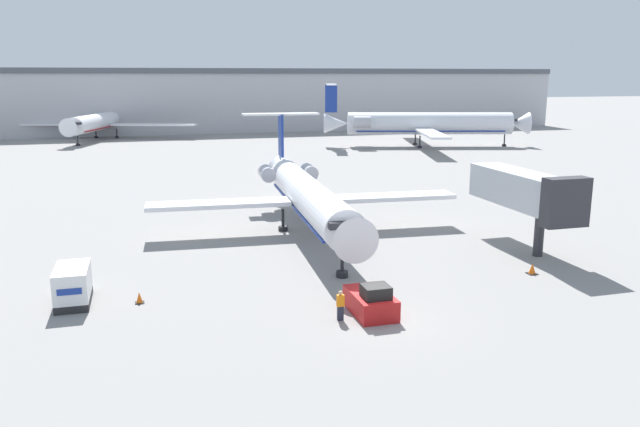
# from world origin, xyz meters

# --- Properties ---
(ground_plane) EXTENTS (600.00, 600.00, 0.00)m
(ground_plane) POSITION_xyz_m (0.00, 0.00, 0.00)
(ground_plane) COLOR gray
(terminal_building) EXTENTS (180.00, 16.80, 14.46)m
(terminal_building) POSITION_xyz_m (0.00, 120.00, 7.26)
(terminal_building) COLOR #B2B2B7
(terminal_building) RESTS_ON ground
(airplane_main) EXTENTS (26.12, 30.22, 9.14)m
(airplane_main) POSITION_xyz_m (1.00, 19.38, 3.31)
(airplane_main) COLOR white
(airplane_main) RESTS_ON ground
(pushback_tug) EXTENTS (2.07, 3.70, 1.88)m
(pushback_tug) POSITION_xyz_m (-0.24, 0.76, 0.70)
(pushback_tug) COLOR #B21919
(pushback_tug) RESTS_ON ground
(luggage_cart) EXTENTS (1.84, 3.57, 2.17)m
(luggage_cart) POSITION_xyz_m (-16.20, 6.93, 1.09)
(luggage_cart) COLOR #232326
(luggage_cart) RESTS_ON ground
(worker_near_tug) EXTENTS (0.40, 0.24, 1.68)m
(worker_near_tug) POSITION_xyz_m (-2.16, 0.27, 0.87)
(worker_near_tug) COLOR #232838
(worker_near_tug) RESTS_ON ground
(traffic_cone_left) EXTENTS (0.51, 0.51, 0.67)m
(traffic_cone_left) POSITION_xyz_m (-12.56, 5.95, 0.32)
(traffic_cone_left) COLOR black
(traffic_cone_left) RESTS_ON ground
(traffic_cone_right) EXTENTS (0.64, 0.64, 0.73)m
(traffic_cone_right) POSITION_xyz_m (12.56, 4.41, 0.35)
(traffic_cone_right) COLOR black
(traffic_cone_right) RESTS_ON ground
(airplane_parked_far_left) EXTENTS (37.54, 33.87, 10.44)m
(airplane_parked_far_left) POSITION_xyz_m (-19.27, 107.97, 3.63)
(airplane_parked_far_left) COLOR white
(airplane_parked_far_left) RESTS_ON ground
(airplane_parked_far_right) EXTENTS (37.72, 37.21, 11.36)m
(airplane_parked_far_right) POSITION_xyz_m (38.47, 76.05, 4.21)
(airplane_parked_far_right) COLOR silver
(airplane_parked_far_right) RESTS_ON ground
(jet_bridge) EXTENTS (3.20, 11.23, 6.19)m
(jet_bridge) POSITION_xyz_m (15.49, 10.10, 4.44)
(jet_bridge) COLOR #2D2D33
(jet_bridge) RESTS_ON ground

